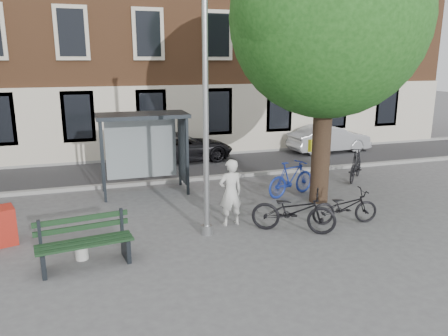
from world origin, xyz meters
name	(u,v)px	position (x,y,z in m)	size (l,w,h in m)	color
ground	(207,234)	(0.00, 0.00, 0.00)	(90.00, 90.00, 0.00)	#4C4C4F
road	(161,169)	(0.00, 7.00, 0.01)	(40.00, 4.00, 0.01)	#28282B
curb_near	(170,181)	(0.00, 5.00, 0.06)	(40.00, 0.25, 0.12)	gray
curb_far	(153,158)	(0.00, 9.00, 0.06)	(40.00, 0.25, 0.12)	gray
building_row	(135,2)	(0.00, 13.00, 7.00)	(30.00, 8.00, 14.00)	brown
lamppost	(206,124)	(0.00, 0.00, 2.78)	(0.28, 0.35, 6.11)	#9EA0A3
tree_right	(331,10)	(4.01, 1.38, 5.62)	(5.76, 5.60, 8.20)	black
bus_shelter	(155,134)	(-0.61, 4.11, 1.92)	(2.85, 1.45, 2.62)	#1E2328
painter	(231,193)	(0.77, 0.44, 0.89)	(0.65, 0.43, 1.79)	silver
bench	(85,244)	(-2.92, -0.84, 0.47)	(2.04, 0.90, 1.02)	#1E2328
bike_a	(345,207)	(3.71, -0.38, 0.47)	(0.63, 1.79, 0.94)	black
bike_b	(291,178)	(3.44, 2.29, 0.57)	(0.54, 1.91, 1.15)	navy
bike_c	(293,211)	(2.14, -0.50, 0.56)	(0.74, 2.13, 1.12)	black
bike_d	(356,165)	(6.50, 3.27, 0.57)	(0.54, 1.89, 1.14)	black
car_dark	(181,147)	(1.13, 8.25, 0.62)	(2.07, 4.49, 1.25)	black
car_silver	(329,139)	(8.22, 8.01, 0.64)	(1.36, 3.91, 1.29)	#A0A2A7
bucket_b	(82,251)	(-3.00, -0.53, 0.18)	(0.28, 0.28, 0.36)	silver
notice_sign	(312,155)	(4.20, 2.38, 1.27)	(0.31, 0.05, 1.78)	#9EA0A3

